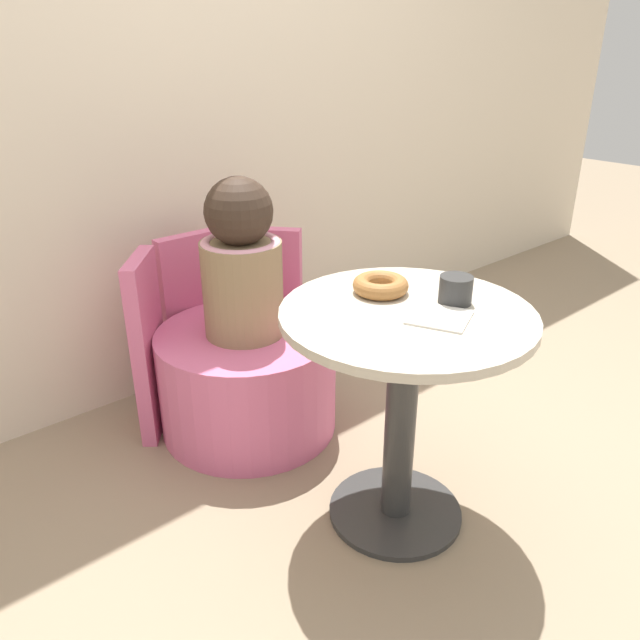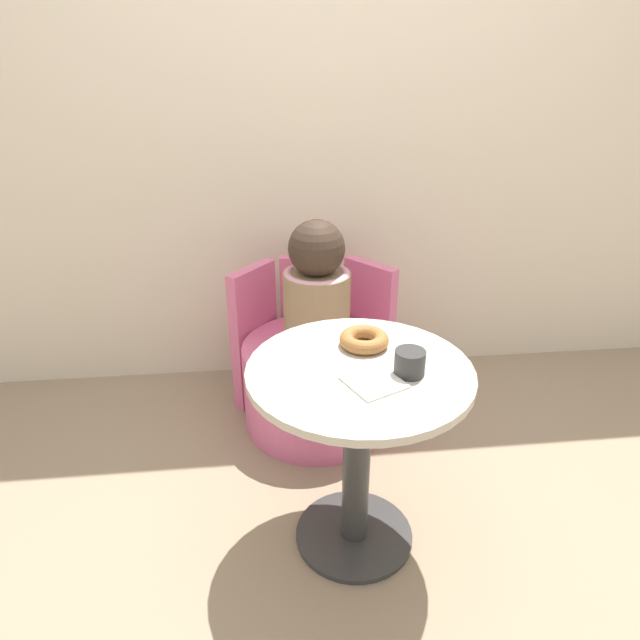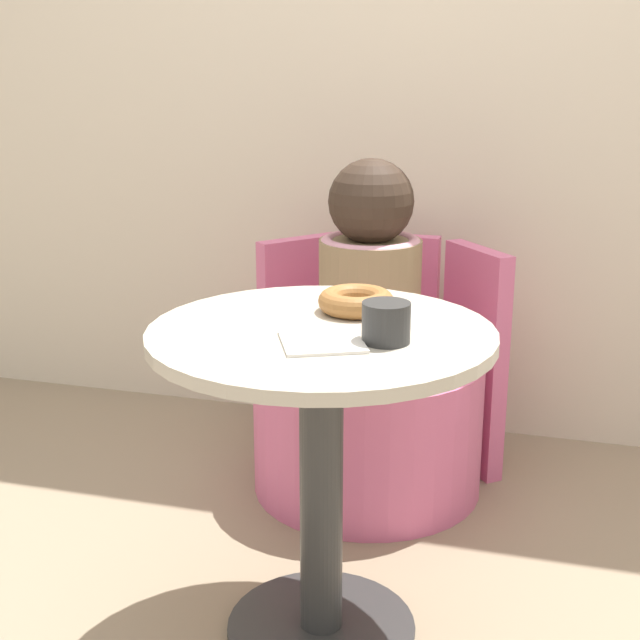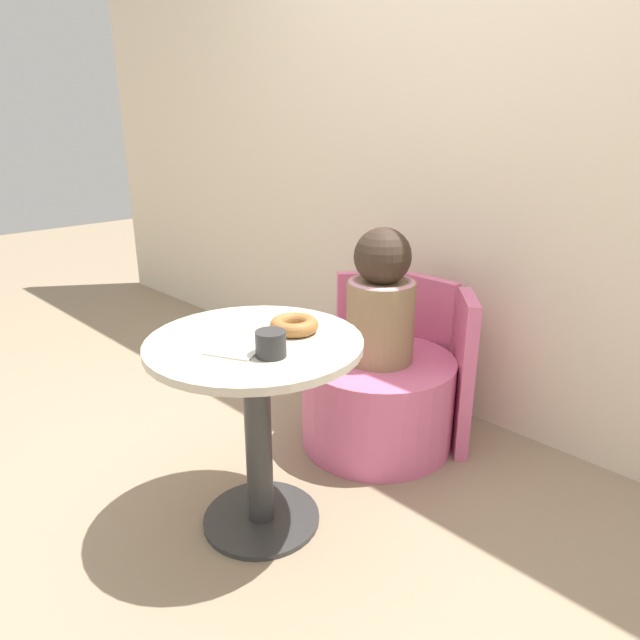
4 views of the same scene
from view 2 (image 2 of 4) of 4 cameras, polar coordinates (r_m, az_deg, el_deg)
name	(u,v)px [view 2 (image 2 of 4)]	position (r m, az deg, el deg)	size (l,w,h in m)	color
ground_plane	(364,528)	(2.07, 4.44, -20.02)	(12.00, 12.00, 0.00)	gray
back_wall	(327,117)	(2.57, 0.68, 19.61)	(6.00, 0.06, 2.40)	beige
round_table	(358,422)	(1.73, 3.81, -10.16)	(0.65, 0.65, 0.65)	#333333
tub_chair	(317,384)	(2.43, -0.31, -6.43)	(0.62, 0.62, 0.37)	#DB6693
booth_backrest	(311,329)	(2.58, -0.89, -0.89)	(0.72, 0.26, 0.64)	#DB6693
child_figure	(317,290)	(2.22, -0.33, 2.98)	(0.26, 0.26, 0.53)	#937A56
donut	(364,340)	(1.74, 4.43, -1.96)	(0.15, 0.15, 0.04)	#9E6633
cup	(410,363)	(1.60, 8.97, -4.23)	(0.09, 0.09, 0.07)	#2D2D2D
paper_napkin	(374,382)	(1.56, 5.42, -6.22)	(0.19, 0.19, 0.01)	silver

